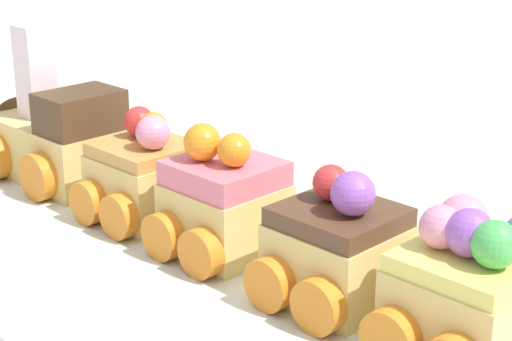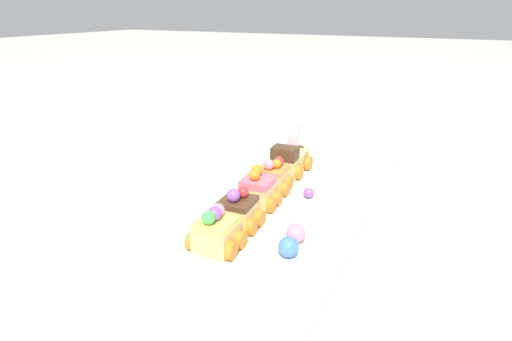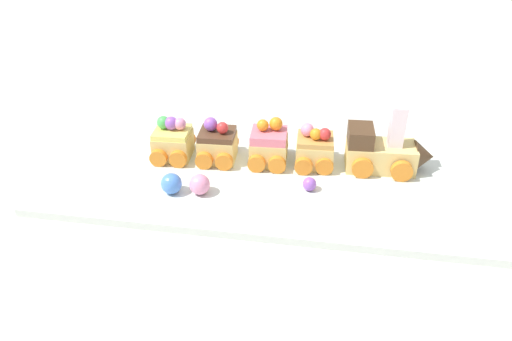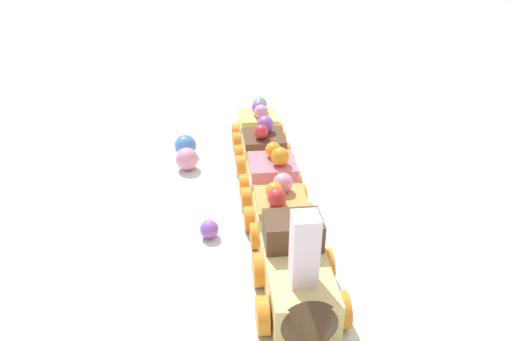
{
  "view_description": "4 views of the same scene",
  "coord_description": "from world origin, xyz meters",
  "px_view_note": "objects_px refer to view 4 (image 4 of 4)",
  "views": [
    {
      "loc": [
        -0.38,
        0.31,
        0.21
      ],
      "look_at": [
        -0.01,
        -0.03,
        0.04
      ],
      "focal_mm": 60.0,
      "sensor_mm": 36.0,
      "label": 1
    },
    {
      "loc": [
        -0.62,
        -0.26,
        0.34
      ],
      "look_at": [
        -0.02,
        0.04,
        0.07
      ],
      "focal_mm": 28.0,
      "sensor_mm": 36.0,
      "label": 2
    },
    {
      "loc": [
        0.05,
        -0.66,
        0.41
      ],
      "look_at": [
        -0.05,
        -0.04,
        0.03
      ],
      "focal_mm": 35.0,
      "sensor_mm": 36.0,
      "label": 3
    },
    {
      "loc": [
        0.47,
        -0.02,
        0.33
      ],
      "look_at": [
        0.02,
        0.0,
        0.08
      ],
      "focal_mm": 35.0,
      "sensor_mm": 36.0,
      "label": 4
    }
  ],
  "objects_px": {
    "cake_car_chocolate": "(264,151)",
    "gumball_purple": "(209,229)",
    "cake_car_caramel": "(281,216)",
    "gumball_blue": "(185,146)",
    "cake_train_locomotive": "(300,284)",
    "cake_car_strawberry": "(272,181)",
    "gumball_pink": "(187,159)",
    "cake_car_lemon": "(258,128)"
  },
  "relations": [
    {
      "from": "cake_train_locomotive",
      "to": "cake_car_chocolate",
      "type": "bearing_deg",
      "value": -180.0
    },
    {
      "from": "cake_car_chocolate",
      "to": "gumball_pink",
      "type": "bearing_deg",
      "value": -94.37
    },
    {
      "from": "cake_car_lemon",
      "to": "gumball_pink",
      "type": "height_order",
      "value": "cake_car_lemon"
    },
    {
      "from": "cake_train_locomotive",
      "to": "cake_car_lemon",
      "type": "height_order",
      "value": "cake_train_locomotive"
    },
    {
      "from": "cake_car_strawberry",
      "to": "cake_car_lemon",
      "type": "height_order",
      "value": "cake_car_strawberry"
    },
    {
      "from": "cake_train_locomotive",
      "to": "cake_car_caramel",
      "type": "relative_size",
      "value": 1.73
    },
    {
      "from": "gumball_purple",
      "to": "cake_car_chocolate",
      "type": "bearing_deg",
      "value": 155.98
    },
    {
      "from": "gumball_blue",
      "to": "gumball_pink",
      "type": "relative_size",
      "value": 1.01
    },
    {
      "from": "cake_train_locomotive",
      "to": "cake_car_strawberry",
      "type": "height_order",
      "value": "cake_train_locomotive"
    },
    {
      "from": "cake_car_caramel",
      "to": "cake_car_strawberry",
      "type": "relative_size",
      "value": 1.0
    },
    {
      "from": "gumball_pink",
      "to": "cake_car_chocolate",
      "type": "bearing_deg",
      "value": 88.57
    },
    {
      "from": "gumball_purple",
      "to": "cake_car_strawberry",
      "type": "bearing_deg",
      "value": 134.04
    },
    {
      "from": "cake_car_caramel",
      "to": "gumball_pink",
      "type": "height_order",
      "value": "cake_car_caramel"
    },
    {
      "from": "cake_car_strawberry",
      "to": "gumball_blue",
      "type": "bearing_deg",
      "value": -141.25
    },
    {
      "from": "cake_car_lemon",
      "to": "gumball_purple",
      "type": "bearing_deg",
      "value": -18.95
    },
    {
      "from": "cake_car_caramel",
      "to": "cake_car_lemon",
      "type": "relative_size",
      "value": 1.0
    },
    {
      "from": "gumball_blue",
      "to": "gumball_pink",
      "type": "distance_m",
      "value": 0.04
    },
    {
      "from": "cake_car_caramel",
      "to": "cake_car_strawberry",
      "type": "distance_m",
      "value": 0.07
    },
    {
      "from": "gumball_pink",
      "to": "gumball_blue",
      "type": "bearing_deg",
      "value": -173.36
    },
    {
      "from": "cake_car_chocolate",
      "to": "gumball_blue",
      "type": "height_order",
      "value": "cake_car_chocolate"
    },
    {
      "from": "cake_car_chocolate",
      "to": "cake_train_locomotive",
      "type": "bearing_deg",
      "value": 0.0
    },
    {
      "from": "cake_car_strawberry",
      "to": "cake_car_chocolate",
      "type": "bearing_deg",
      "value": -179.72
    },
    {
      "from": "gumball_blue",
      "to": "gumball_purple",
      "type": "bearing_deg",
      "value": 11.3
    },
    {
      "from": "cake_train_locomotive",
      "to": "cake_car_caramel",
      "type": "xyz_separation_m",
      "value": [
        -0.11,
        -0.01,
        -0.0
      ]
    },
    {
      "from": "cake_car_lemon",
      "to": "gumball_blue",
      "type": "bearing_deg",
      "value": -77.11
    },
    {
      "from": "cake_car_lemon",
      "to": "cake_car_strawberry",
      "type": "bearing_deg",
      "value": 0.02
    },
    {
      "from": "cake_train_locomotive",
      "to": "cake_car_lemon",
      "type": "distance_m",
      "value": 0.33
    },
    {
      "from": "cake_car_chocolate",
      "to": "gumball_blue",
      "type": "distance_m",
      "value": 0.12
    },
    {
      "from": "cake_car_chocolate",
      "to": "cake_car_lemon",
      "type": "xyz_separation_m",
      "value": [
        -0.07,
        -0.0,
        0.0
      ]
    },
    {
      "from": "cake_car_strawberry",
      "to": "gumball_purple",
      "type": "height_order",
      "value": "cake_car_strawberry"
    },
    {
      "from": "cake_train_locomotive",
      "to": "gumball_blue",
      "type": "distance_m",
      "value": 0.33
    },
    {
      "from": "cake_car_chocolate",
      "to": "gumball_purple",
      "type": "distance_m",
      "value": 0.17
    },
    {
      "from": "gumball_blue",
      "to": "cake_train_locomotive",
      "type": "bearing_deg",
      "value": 21.47
    },
    {
      "from": "cake_car_chocolate",
      "to": "gumball_blue",
      "type": "relative_size",
      "value": 2.54
    },
    {
      "from": "cake_car_lemon",
      "to": "gumball_pink",
      "type": "bearing_deg",
      "value": -57.68
    },
    {
      "from": "cake_car_caramel",
      "to": "gumball_blue",
      "type": "xyz_separation_m",
      "value": [
        -0.2,
        -0.11,
        -0.01
      ]
    },
    {
      "from": "cake_train_locomotive",
      "to": "cake_car_chocolate",
      "type": "distance_m",
      "value": 0.26
    },
    {
      "from": "gumball_pink",
      "to": "gumball_purple",
      "type": "xyz_separation_m",
      "value": [
        0.15,
        0.03,
        -0.0
      ]
    },
    {
      "from": "cake_car_strawberry",
      "to": "gumball_purple",
      "type": "distance_m",
      "value": 0.1
    },
    {
      "from": "gumball_blue",
      "to": "gumball_purple",
      "type": "relative_size",
      "value": 1.51
    },
    {
      "from": "cake_car_strawberry",
      "to": "cake_car_lemon",
      "type": "distance_m",
      "value": 0.15
    },
    {
      "from": "cake_car_caramel",
      "to": "gumball_blue",
      "type": "height_order",
      "value": "cake_car_caramel"
    }
  ]
}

